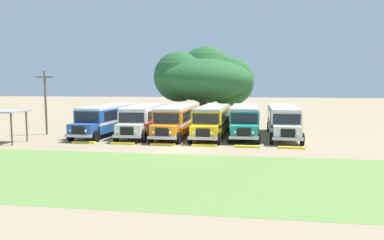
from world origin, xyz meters
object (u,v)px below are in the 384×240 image
parked_bus_slot_0 (108,118)px  parked_bus_slot_3 (212,119)px  parked_bus_slot_5 (283,120)px  utility_pole (46,100)px  waiting_shelter (2,114)px  parked_bus_slot_2 (177,119)px  broad_shade_tree (205,78)px  parked_bus_slot_4 (245,119)px  parked_bus_slot_1 (144,118)px

parked_bus_slot_0 → parked_bus_slot_3: 10.34m
parked_bus_slot_5 → utility_pole: utility_pole is taller
utility_pole → waiting_shelter: (-0.80, -5.24, -0.89)m
utility_pole → waiting_shelter: 5.38m
parked_bus_slot_2 → parked_bus_slot_5: bearing=96.7°
parked_bus_slot_2 → waiting_shelter: bearing=-63.0°
broad_shade_tree → utility_pole: 19.48m
parked_bus_slot_5 → waiting_shelter: size_ratio=3.02×
parked_bus_slot_3 → parked_bus_slot_4: bearing=106.6°
parked_bus_slot_3 → broad_shade_tree: size_ratio=0.86×
broad_shade_tree → utility_pole: size_ratio=2.03×
parked_bus_slot_1 → waiting_shelter: size_ratio=3.02×
parked_bus_slot_0 → broad_shade_tree: 15.11m
parked_bus_slot_2 → waiting_shelter: (-13.64, -6.46, 0.87)m
parked_bus_slot_0 → parked_bus_slot_4: 13.41m
parked_bus_slot_3 → broad_shade_tree: broad_shade_tree is taller
waiting_shelter → parked_bus_slot_2: bearing=25.4°
parked_bus_slot_3 → utility_pole: 16.37m
parked_bus_slot_1 → parked_bus_slot_2: size_ratio=1.00×
parked_bus_slot_5 → broad_shade_tree: 14.70m
parked_bus_slot_5 → utility_pole: 22.98m
parked_bus_slot_0 → parked_bus_slot_2: (6.97, -0.03, 0.00)m
parked_bus_slot_2 → parked_bus_slot_0: bearing=-88.6°
parked_bus_slot_0 → waiting_shelter: size_ratio=3.03×
utility_pole → waiting_shelter: utility_pole is taller
waiting_shelter → parked_bus_slot_3: bearing=21.4°
parked_bus_slot_3 → broad_shade_tree: 12.67m
parked_bus_slot_0 → parked_bus_slot_5: bearing=96.5°
parked_bus_slot_2 → parked_bus_slot_1: bearing=-93.0°
parked_bus_slot_1 → waiting_shelter: parked_bus_slot_1 is taller
parked_bus_slot_4 → utility_pole: (-19.25, -2.18, 1.76)m
parked_bus_slot_2 → parked_bus_slot_4: bearing=100.2°
utility_pole → parked_bus_slot_5: bearing=5.3°
parked_bus_slot_4 → waiting_shelter: 21.40m
parked_bus_slot_5 → utility_pole: size_ratio=1.75×
parked_bus_slot_0 → parked_bus_slot_5: size_ratio=1.00×
parked_bus_slot_4 → parked_bus_slot_3: bearing=-75.3°
parked_bus_slot_0 → parked_bus_slot_4: bearing=97.6°
parked_bus_slot_2 → parked_bus_slot_3: same height
parked_bus_slot_3 → utility_pole: bearing=-82.4°
utility_pole → parked_bus_slot_4: bearing=6.5°
parked_bus_slot_1 → parked_bus_slot_2: (3.41, -0.28, 0.00)m
parked_bus_slot_0 → utility_pole: utility_pole is taller
parked_bus_slot_3 → parked_bus_slot_5: 6.64m
parked_bus_slot_4 → waiting_shelter: (-20.05, -7.43, 0.87)m
parked_bus_slot_2 → parked_bus_slot_4: (6.41, 0.96, 0.00)m
parked_bus_slot_2 → parked_bus_slot_3: bearing=95.1°
parked_bus_slot_1 → parked_bus_slot_0: bearing=-88.0°
parked_bus_slot_0 → broad_shade_tree: (8.24, 11.98, 4.08)m
parked_bus_slot_5 → utility_pole: (-22.82, -2.11, 1.76)m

